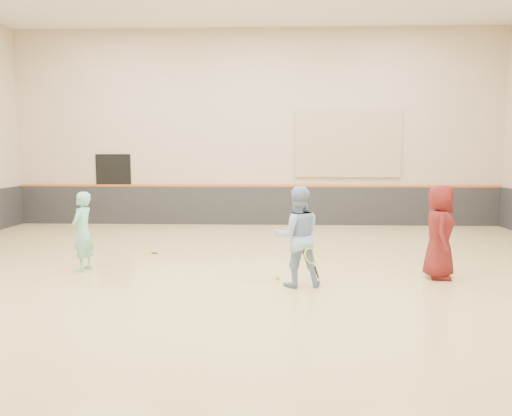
{
  "coord_description": "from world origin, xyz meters",
  "views": [
    {
      "loc": [
        0.57,
        -9.48,
        2.26
      ],
      "look_at": [
        0.19,
        0.4,
        1.15
      ],
      "focal_mm": 35.0,
      "sensor_mm": 36.0,
      "label": 1
    }
  ],
  "objects_px": {
    "instructor": "(297,237)",
    "spare_racket": "(148,251)",
    "girl": "(82,231)",
    "young_man": "(440,232)"
  },
  "relations": [
    {
      "from": "instructor",
      "to": "spare_racket",
      "type": "relative_size",
      "value": 2.81
    },
    {
      "from": "girl",
      "to": "spare_racket",
      "type": "distance_m",
      "value": 1.99
    },
    {
      "from": "girl",
      "to": "young_man",
      "type": "xyz_separation_m",
      "value": [
        6.61,
        -0.33,
        0.08
      ]
    },
    {
      "from": "instructor",
      "to": "spare_racket",
      "type": "xyz_separation_m",
      "value": [
        -3.22,
        2.61,
        -0.8
      ]
    },
    {
      "from": "instructor",
      "to": "spare_racket",
      "type": "bearing_deg",
      "value": -47.52
    },
    {
      "from": "young_man",
      "to": "spare_racket",
      "type": "relative_size",
      "value": 2.8
    },
    {
      "from": "instructor",
      "to": "young_man",
      "type": "xyz_separation_m",
      "value": [
        2.57,
        0.61,
        -0.0
      ]
    },
    {
      "from": "young_man",
      "to": "spare_racket",
      "type": "bearing_deg",
      "value": 83.66
    },
    {
      "from": "instructor",
      "to": "girl",
      "type": "bearing_deg",
      "value": -21.61
    },
    {
      "from": "girl",
      "to": "young_man",
      "type": "height_order",
      "value": "young_man"
    }
  ]
}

